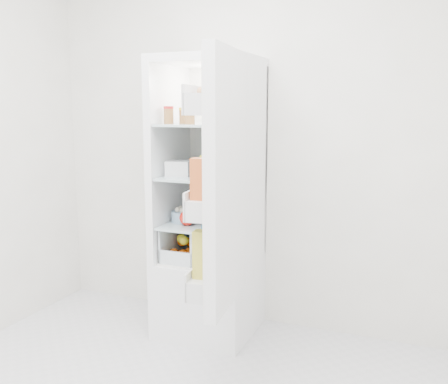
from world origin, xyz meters
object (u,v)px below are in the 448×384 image
at_px(red_cabbage, 235,208).
at_px(mushroom_bowl, 183,217).
at_px(refrigerator, 212,233).
at_px(fridge_door, 221,186).

bearing_deg(red_cabbage, mushroom_bowl, -155.36).
height_order(red_cabbage, mushroom_bowl, red_cabbage).
xyz_separation_m(refrigerator, fridge_door, (0.34, -0.64, 0.43)).
bearing_deg(red_cabbage, fridge_door, -74.87).
height_order(red_cabbage, fridge_door, fridge_door).
height_order(refrigerator, mushroom_bowl, refrigerator).
xyz_separation_m(red_cabbage, mushroom_bowl, (-0.31, -0.14, -0.06)).
bearing_deg(refrigerator, mushroom_bowl, -146.74).
distance_m(refrigerator, red_cabbage, 0.24).
bearing_deg(mushroom_bowl, red_cabbage, 24.64).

